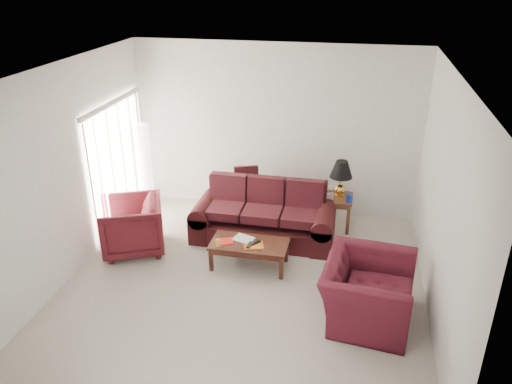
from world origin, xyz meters
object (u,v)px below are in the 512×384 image
at_px(armchair_left, 132,226).
at_px(sofa, 263,213).
at_px(coffee_table, 249,254).
at_px(end_table, 336,212).
at_px(armchair_right, 367,291).
at_px(floor_lamp, 146,167).

bearing_deg(armchair_left, sofa, 88.07).
bearing_deg(coffee_table, armchair_left, -174.54).
bearing_deg(coffee_table, end_table, 59.58).
relative_size(armchair_left, armchair_right, 0.76).
xyz_separation_m(sofa, armchair_left, (-1.94, -0.77, -0.04)).
xyz_separation_m(end_table, armchair_right, (0.53, -2.37, 0.11)).
distance_m(end_table, coffee_table, 1.91).
relative_size(sofa, coffee_table, 2.01).
distance_m(sofa, coffee_table, 0.89).
height_order(end_table, coffee_table, end_table).
bearing_deg(floor_lamp, end_table, -1.03).
relative_size(end_table, armchair_right, 0.47).
bearing_deg(armchair_right, sofa, 51.15).
xyz_separation_m(floor_lamp, armchair_right, (3.98, -2.43, -0.41)).
height_order(armchair_right, coffee_table, armchair_right).
bearing_deg(armchair_right, armchair_left, 82.21).
relative_size(armchair_right, coffee_table, 1.08).
distance_m(end_table, armchair_right, 2.43).
bearing_deg(floor_lamp, coffee_table, -34.59).
height_order(floor_lamp, armchair_right, floor_lamp).
bearing_deg(end_table, coffee_table, -128.34).
xyz_separation_m(floor_lamp, armchair_left, (0.37, -1.48, -0.39)).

